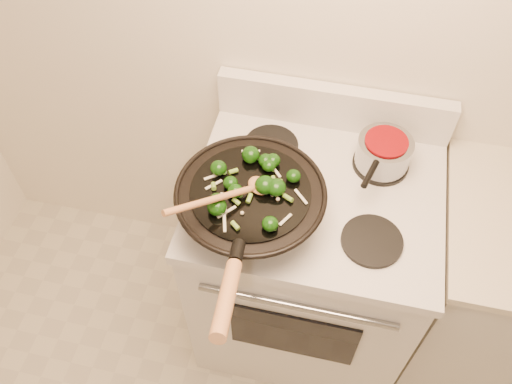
# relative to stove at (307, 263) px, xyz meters

# --- Properties ---
(stove) EXTENTS (0.78, 0.67, 1.08)m
(stove) POSITION_rel_stove_xyz_m (0.00, 0.00, 0.00)
(stove) COLOR silver
(stove) RESTS_ON ground
(wok) EXTENTS (0.43, 0.71, 0.29)m
(wok) POSITION_rel_stove_xyz_m (-0.18, -0.16, 0.54)
(wok) COLOR black
(wok) RESTS_ON stove
(stirfry) EXTENTS (0.30, 0.30, 0.05)m
(stirfry) POSITION_rel_stove_xyz_m (-0.18, -0.13, 0.61)
(stirfry) COLOR black
(stirfry) RESTS_ON wok
(wooden_spoon) EXTENTS (0.25, 0.27, 0.12)m
(wooden_spoon) POSITION_rel_stove_xyz_m (-0.22, -0.20, 0.63)
(wooden_spoon) COLOR #AE7144
(wooden_spoon) RESTS_ON wok
(saucepan) EXTENTS (0.17, 0.27, 0.10)m
(saucepan) POSITION_rel_stove_xyz_m (0.18, 0.15, 0.51)
(saucepan) COLOR gray
(saucepan) RESTS_ON stove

